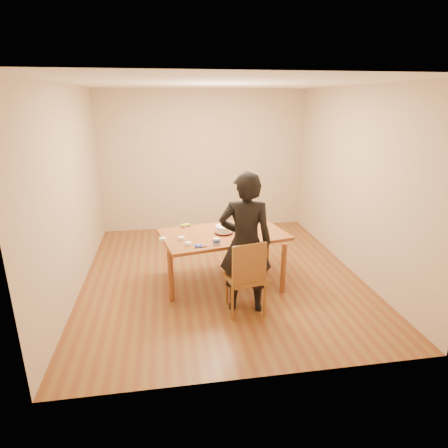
{
  "coord_description": "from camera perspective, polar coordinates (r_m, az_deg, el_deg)",
  "views": [
    {
      "loc": [
        -0.76,
        -5.06,
        2.5
      ],
      "look_at": [
        -0.01,
        -0.32,
        0.9
      ],
      "focal_mm": 30.0,
      "sensor_mm": 36.0,
      "label": 1
    }
  ],
  "objects": [
    {
      "name": "room_shell",
      "position": [
        5.58,
        -1.0,
        6.54
      ],
      "size": [
        4.0,
        4.5,
        2.7
      ],
      "color": "brown",
      "rests_on": "ground"
    },
    {
      "name": "dining_table",
      "position": [
        5.16,
        -0.09,
        -1.62
      ],
      "size": [
        1.83,
        1.3,
        0.04
      ],
      "primitive_type": "cube",
      "rotation": [
        0.0,
        0.0,
        0.2
      ],
      "color": "brown",
      "rests_on": "floor"
    },
    {
      "name": "dining_chair",
      "position": [
        4.6,
        3.3,
        -8.07
      ],
      "size": [
        0.54,
        0.54,
        0.04
      ],
      "primitive_type": "cube",
      "rotation": [
        0.0,
        0.0,
        0.2
      ],
      "color": "brown",
      "rests_on": "floor"
    },
    {
      "name": "cake_plate",
      "position": [
        5.15,
        -0.04,
        -1.31
      ],
      "size": [
        0.26,
        0.26,
        0.02
      ],
      "primitive_type": "cylinder",
      "color": "red",
      "rests_on": "dining_table"
    },
    {
      "name": "cake",
      "position": [
        5.13,
        -0.04,
        -0.81
      ],
      "size": [
        0.24,
        0.24,
        0.08
      ],
      "primitive_type": "cylinder",
      "color": "white",
      "rests_on": "cake_plate"
    },
    {
      "name": "frosting_dome",
      "position": [
        5.12,
        -0.04,
        -0.27
      ],
      "size": [
        0.23,
        0.23,
        0.03
      ],
      "primitive_type": "ellipsoid",
      "color": "white",
      "rests_on": "cake"
    },
    {
      "name": "frosting_tub",
      "position": [
        4.77,
        -1.14,
        -2.6
      ],
      "size": [
        0.09,
        0.09,
        0.08
      ],
      "primitive_type": "cylinder",
      "color": "white",
      "rests_on": "dining_table"
    },
    {
      "name": "frosting_lid",
      "position": [
        4.72,
        -3.92,
        -3.31
      ],
      "size": [
        0.1,
        0.1,
        0.01
      ],
      "primitive_type": "cylinder",
      "color": "#1A26AB",
      "rests_on": "dining_table"
    },
    {
      "name": "frosting_dollop",
      "position": [
        4.71,
        -3.92,
        -3.16
      ],
      "size": [
        0.04,
        0.04,
        0.02
      ],
      "primitive_type": "ellipsoid",
      "color": "white",
      "rests_on": "frosting_lid"
    },
    {
      "name": "ramekin_green",
      "position": [
        4.75,
        -5.48,
        -3.01
      ],
      "size": [
        0.08,
        0.08,
        0.04
      ],
      "primitive_type": "cylinder",
      "color": "white",
      "rests_on": "dining_table"
    },
    {
      "name": "ramekin_yellow",
      "position": [
        4.94,
        -6.49,
        -2.18
      ],
      "size": [
        0.08,
        0.08,
        0.04
      ],
      "primitive_type": "cylinder",
      "color": "white",
      "rests_on": "dining_table"
    },
    {
      "name": "ramekin_multi",
      "position": [
        4.94,
        -9.35,
        -2.31
      ],
      "size": [
        0.09,
        0.09,
        0.04
      ],
      "primitive_type": "cylinder",
      "color": "white",
      "rests_on": "dining_table"
    },
    {
      "name": "candy_box_pink",
      "position": [
        5.44,
        -5.83,
        -0.33
      ],
      "size": [
        0.13,
        0.1,
        0.02
      ],
      "primitive_type": "cube",
      "rotation": [
        0.0,
        0.0,
        0.49
      ],
      "color": "#C82F93",
      "rests_on": "dining_table"
    },
    {
      "name": "candy_box_green",
      "position": [
        5.43,
        -5.89,
        -0.13
      ],
      "size": [
        0.14,
        0.1,
        0.02
      ],
      "primitive_type": "cube",
      "rotation": [
        0.0,
        0.0,
        0.28
      ],
      "color": "green",
      "rests_on": "candy_box_pink"
    },
    {
      "name": "spatula",
      "position": [
        4.67,
        -3.51,
        -3.55
      ],
      "size": [
        0.16,
        0.04,
        0.01
      ],
      "primitive_type": "cube",
      "rotation": [
        0.0,
        0.0,
        0.16
      ],
      "color": "black",
      "rests_on": "dining_table"
    },
    {
      "name": "person",
      "position": [
        4.47,
        3.28,
        -2.97
      ],
      "size": [
        0.7,
        0.53,
        1.74
      ],
      "primitive_type": "imported",
      "rotation": [
        0.0,
        0.0,
        2.95
      ],
      "color": "black",
      "rests_on": "floor"
    }
  ]
}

